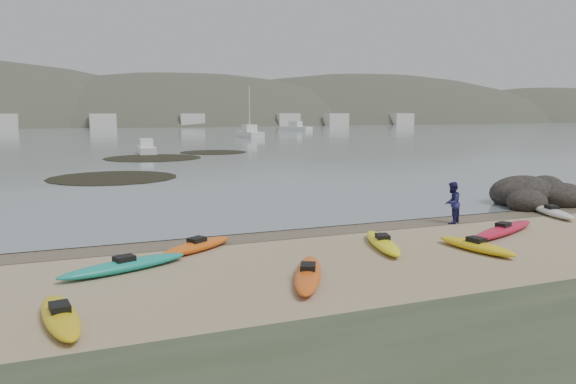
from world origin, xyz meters
name	(u,v)px	position (x,y,z in m)	size (l,w,h in m)	color
ground	(288,231)	(0.00, 0.00, 0.00)	(600.00, 600.00, 0.00)	tan
wet_sand	(291,232)	(0.00, -0.30, 0.00)	(60.00, 60.00, 0.00)	brown
water	(76,120)	(0.00, 300.00, 0.01)	(1200.00, 1200.00, 0.00)	slate
kayaks	(360,248)	(0.89, -4.02, 0.17)	(21.38, 8.88, 0.34)	gold
person_east	(452,203)	(6.71, -1.19, 0.85)	(0.83, 0.65, 1.71)	navy
rock_cluster	(535,199)	(13.67, 1.24, 0.23)	(5.21, 3.82, 1.72)	black
kelp_mats	(161,162)	(0.43, 31.95, 0.03)	(20.54, 29.17, 0.04)	black
moored_boats	(156,134)	(7.69, 80.92, 0.57)	(83.66, 68.41, 1.22)	silver
far_hills	(195,165)	(39.38, 193.97, -15.93)	(550.00, 135.00, 80.00)	#384235
far_town	(114,121)	(6.00, 145.00, 2.00)	(199.00, 5.00, 4.00)	beige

